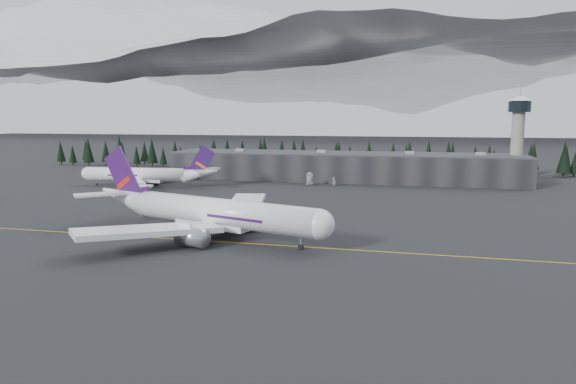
% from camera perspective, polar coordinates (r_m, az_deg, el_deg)
% --- Properties ---
extents(ground, '(1400.00, 1400.00, 0.00)m').
position_cam_1_polar(ground, '(119.31, -2.33, -5.62)').
color(ground, black).
rests_on(ground, ground).
extents(taxiline, '(400.00, 0.40, 0.02)m').
position_cam_1_polar(taxiline, '(117.45, -2.61, -5.84)').
color(taxiline, gold).
rests_on(taxiline, ground).
extents(terminal, '(160.00, 30.00, 12.60)m').
position_cam_1_polar(terminal, '(239.42, 6.09, 2.86)').
color(terminal, black).
rests_on(terminal, ground).
extents(control_tower, '(10.00, 10.00, 37.70)m').
position_cam_1_polar(control_tower, '(242.90, 24.18, 6.31)').
color(control_tower, gray).
rests_on(control_tower, ground).
extents(treeline, '(360.00, 20.00, 15.00)m').
position_cam_1_polar(treeline, '(275.89, 7.16, 3.80)').
color(treeline, black).
rests_on(treeline, ground).
extents(mountain_ridge, '(4400.00, 900.00, 420.00)m').
position_cam_1_polar(mountain_ridge, '(1111.98, 12.38, 6.58)').
color(mountain_ridge, white).
rests_on(mountain_ridge, ground).
extents(jet_main, '(70.34, 63.59, 21.19)m').
position_cam_1_polar(jet_main, '(127.22, -9.42, -2.10)').
color(jet_main, white).
rests_on(jet_main, ground).
extents(jet_parked, '(60.14, 55.30, 17.69)m').
position_cam_1_polar(jet_parked, '(221.96, -15.30, 1.85)').
color(jet_parked, white).
rests_on(jet_parked, ground).
extents(gse_vehicle_a, '(5.14, 6.12, 1.56)m').
position_cam_1_polar(gse_vehicle_a, '(219.31, 2.41, 0.95)').
color(gse_vehicle_a, white).
rests_on(gse_vehicle_a, ground).
extents(gse_vehicle_b, '(4.01, 3.03, 1.27)m').
position_cam_1_polar(gse_vehicle_b, '(217.91, 5.14, 0.84)').
color(gse_vehicle_b, '#BCBCBE').
rests_on(gse_vehicle_b, ground).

